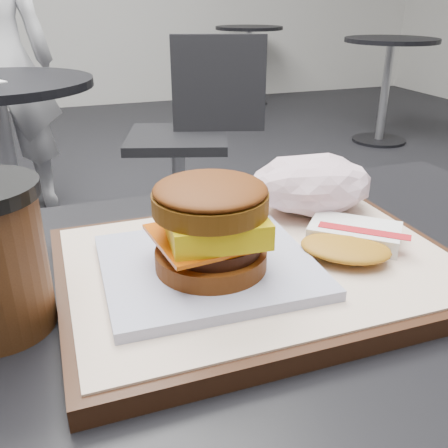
% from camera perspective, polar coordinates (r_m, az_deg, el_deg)
% --- Properties ---
extents(customer_table, '(0.80, 0.60, 0.77)m').
position_cam_1_polar(customer_table, '(0.59, 6.20, -23.85)').
color(customer_table, '#A5A5AA').
rests_on(customer_table, ground).
extents(serving_tray, '(0.38, 0.28, 0.02)m').
position_cam_1_polar(serving_tray, '(0.49, 4.09, -4.93)').
color(serving_tray, black).
rests_on(serving_tray, customer_table).
extents(breakfast_sandwich, '(0.20, 0.18, 0.09)m').
position_cam_1_polar(breakfast_sandwich, '(0.44, -1.58, -1.31)').
color(breakfast_sandwich, silver).
rests_on(breakfast_sandwich, serving_tray).
extents(hash_brown, '(0.13, 0.13, 0.02)m').
position_cam_1_polar(hash_brown, '(0.51, 14.26, -1.74)').
color(hash_brown, white).
rests_on(hash_brown, serving_tray).
extents(crumpled_wrapper, '(0.14, 0.11, 0.06)m').
position_cam_1_polar(crumpled_wrapper, '(0.59, 10.06, 4.48)').
color(crumpled_wrapper, white).
rests_on(crumpled_wrapper, serving_tray).
extents(neighbor_table, '(0.70, 0.70, 0.75)m').
position_cam_1_polar(neighbor_table, '(2.06, -24.00, 9.28)').
color(neighbor_table, black).
rests_on(neighbor_table, ground).
extents(neighbor_chair, '(0.65, 0.53, 0.88)m').
position_cam_1_polar(neighbor_chair, '(2.20, -3.66, 11.12)').
color(neighbor_chair, '#A0A0A5').
rests_on(neighbor_chair, ground).
extents(bg_table_near, '(0.66, 0.66, 0.75)m').
position_cam_1_polar(bg_table_near, '(3.97, 18.27, 16.84)').
color(bg_table_near, black).
rests_on(bg_table_near, ground).
extents(bg_table_far, '(0.66, 0.66, 0.75)m').
position_cam_1_polar(bg_table_far, '(5.25, 2.84, 19.60)').
color(bg_table_far, black).
rests_on(bg_table_far, ground).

